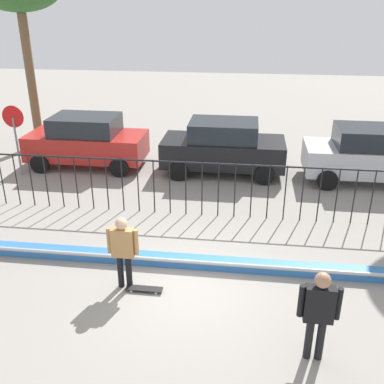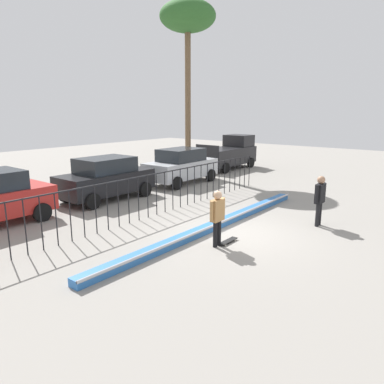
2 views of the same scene
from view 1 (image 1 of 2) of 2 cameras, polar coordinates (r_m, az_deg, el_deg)
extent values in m
plane|color=gray|center=(10.08, -0.91, -11.69)|extent=(60.00, 60.00, 0.00)
cube|color=#2D6BB7|center=(10.63, -0.33, -8.88)|extent=(11.00, 0.36, 0.22)
cylinder|color=#B2B2B7|center=(10.42, -0.46, -8.90)|extent=(11.00, 0.09, 0.09)
cylinder|color=black|center=(14.57, -23.16, 1.54)|extent=(0.04, 0.04, 1.62)
cylinder|color=black|center=(14.35, -21.55, 1.47)|extent=(0.04, 0.04, 1.62)
cylinder|color=black|center=(14.13, -19.89, 1.39)|extent=(0.04, 0.04, 1.62)
cylinder|color=black|center=(13.93, -18.17, 1.32)|extent=(0.04, 0.04, 1.62)
cylinder|color=black|center=(13.74, -16.41, 1.23)|extent=(0.04, 0.04, 1.62)
cylinder|color=black|center=(13.56, -14.60, 1.15)|extent=(0.04, 0.04, 1.62)
cylinder|color=black|center=(13.40, -12.74, 1.06)|extent=(0.04, 0.04, 1.62)
cylinder|color=black|center=(13.25, -10.84, 0.97)|extent=(0.04, 0.04, 1.62)
cylinder|color=black|center=(13.12, -8.90, 0.87)|extent=(0.04, 0.04, 1.62)
cylinder|color=black|center=(13.00, -6.92, 0.78)|extent=(0.04, 0.04, 1.62)
cylinder|color=black|center=(12.89, -4.90, 0.68)|extent=(0.04, 0.04, 1.62)
cylinder|color=black|center=(12.81, -2.86, 0.57)|extent=(0.04, 0.04, 1.62)
cylinder|color=black|center=(12.74, -0.80, 0.47)|extent=(0.04, 0.04, 1.62)
cylinder|color=black|center=(12.69, 1.29, 0.36)|extent=(0.04, 0.04, 1.62)
cylinder|color=black|center=(12.65, 3.39, 0.25)|extent=(0.04, 0.04, 1.62)
cylinder|color=black|center=(12.63, 5.50, 0.14)|extent=(0.04, 0.04, 1.62)
cylinder|color=black|center=(12.63, 7.62, 0.04)|extent=(0.04, 0.04, 1.62)
cylinder|color=black|center=(12.65, 9.73, -0.07)|extent=(0.04, 0.04, 1.62)
cylinder|color=black|center=(12.68, 11.83, -0.18)|extent=(0.04, 0.04, 1.62)
cylinder|color=black|center=(12.73, 13.92, -0.29)|extent=(0.04, 0.04, 1.62)
cylinder|color=black|center=(12.80, 16.00, -0.39)|extent=(0.04, 0.04, 1.62)
cylinder|color=black|center=(12.88, 18.04, -0.50)|extent=(0.04, 0.04, 1.62)
cylinder|color=black|center=(12.98, 20.06, -0.60)|extent=(0.04, 0.04, 1.62)
cylinder|color=black|center=(13.09, 22.05, -0.70)|extent=(0.04, 0.04, 1.62)
cube|color=black|center=(12.39, 1.33, 3.72)|extent=(14.00, 0.04, 0.04)
cylinder|color=black|center=(9.91, -9.13, -9.96)|extent=(0.13, 0.13, 0.78)
cylinder|color=black|center=(9.87, -8.07, -10.06)|extent=(0.13, 0.13, 0.78)
cube|color=#A87A47|center=(9.51, -8.86, -6.43)|extent=(0.48, 0.20, 0.65)
sphere|color=tan|center=(9.30, -9.04, -4.02)|extent=(0.26, 0.26, 0.26)
cylinder|color=#A87A47|center=(9.58, -10.55, -6.11)|extent=(0.10, 0.10, 0.58)
cylinder|color=#A87A47|center=(9.43, -7.18, -6.39)|extent=(0.10, 0.10, 0.58)
cube|color=black|center=(9.89, -6.13, -12.18)|extent=(0.80, 0.20, 0.02)
cylinder|color=silver|center=(9.92, -4.47, -12.25)|extent=(0.05, 0.03, 0.05)
cylinder|color=silver|center=(9.80, -4.65, -12.76)|extent=(0.05, 0.03, 0.05)
cylinder|color=silver|center=(10.03, -7.56, -11.95)|extent=(0.05, 0.03, 0.05)
cylinder|color=silver|center=(9.91, -7.78, -12.44)|extent=(0.05, 0.03, 0.05)
cylinder|color=black|center=(8.37, 14.72, -17.68)|extent=(0.14, 0.14, 0.82)
cylinder|color=black|center=(8.40, 16.10, -17.69)|extent=(0.14, 0.14, 0.82)
cube|color=black|center=(7.92, 16.01, -13.61)|extent=(0.50, 0.21, 0.68)
sphere|color=#A87A5B|center=(7.65, 16.40, -10.78)|extent=(0.27, 0.27, 0.27)
cylinder|color=black|center=(7.85, 13.80, -13.36)|extent=(0.11, 0.11, 0.60)
cylinder|color=black|center=(7.96, 18.24, -13.42)|extent=(0.11, 0.11, 0.60)
cube|color=#B2231E|center=(17.04, -13.27, 5.83)|extent=(4.30, 1.90, 0.90)
cube|color=#1E2328|center=(16.82, -13.52, 8.36)|extent=(2.37, 1.71, 0.66)
cylinder|color=black|center=(17.60, -7.60, 5.29)|extent=(0.68, 0.22, 0.68)
cylinder|color=black|center=(15.88, -9.30, 3.12)|extent=(0.68, 0.22, 0.68)
cylinder|color=black|center=(18.55, -16.42, 5.48)|extent=(0.68, 0.22, 0.68)
cylinder|color=black|center=(16.92, -18.86, 3.44)|extent=(0.68, 0.22, 0.68)
cube|color=black|center=(15.93, 4.00, 5.17)|extent=(4.30, 1.90, 0.90)
cube|color=#1E2328|center=(15.70, 4.08, 7.87)|extent=(2.37, 1.71, 0.66)
cylinder|color=black|center=(16.96, 9.11, 4.49)|extent=(0.68, 0.22, 0.68)
cylinder|color=black|center=(15.18, 9.23, 2.15)|extent=(0.68, 0.22, 0.68)
cylinder|color=black|center=(17.11, -0.75, 4.96)|extent=(0.68, 0.22, 0.68)
cylinder|color=black|center=(15.34, -1.74, 2.69)|extent=(0.68, 0.22, 0.68)
cube|color=#B7BABF|center=(16.26, 21.71, 3.89)|extent=(4.30, 1.90, 0.90)
cube|color=#1E2328|center=(16.03, 22.13, 6.51)|extent=(2.37, 1.71, 0.66)
cylinder|color=black|center=(16.98, 16.01, 3.87)|extent=(0.68, 0.22, 0.68)
cylinder|color=black|center=(15.22, 16.92, 1.46)|extent=(0.68, 0.22, 0.68)
cylinder|color=slate|center=(16.70, -21.43, 5.38)|extent=(0.07, 0.07, 2.10)
cylinder|color=red|center=(16.44, -21.95, 8.94)|extent=(0.76, 0.02, 0.76)
cylinder|color=brown|center=(19.75, -19.86, 13.04)|extent=(0.36, 0.36, 5.29)
camera|label=2|loc=(11.22, -69.46, -1.74)|focal=33.97mm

